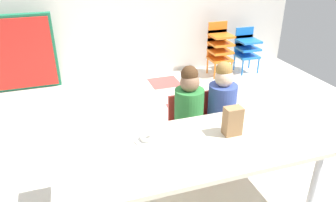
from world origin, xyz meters
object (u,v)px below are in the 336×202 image
folded_activity_table (20,55)px  paper_bag_brown (233,121)px  paper_plate_near_edge (147,140)px  seated_child_near_camera (189,105)px  kid_chair_blue_stack (246,47)px  craft_table (190,151)px  donut_powdered_on_plate (147,138)px  kid_chair_orange_stack (219,46)px  seated_child_middle_seat (222,100)px

folded_activity_table → paper_bag_brown: size_ratio=4.94×
paper_bag_brown → paper_plate_near_edge: (-0.62, 0.11, -0.11)m
seated_child_near_camera → kid_chair_blue_stack: bearing=47.4°
craft_table → folded_activity_table: size_ratio=1.72×
folded_activity_table → donut_powdered_on_plate: bearing=-68.1°
kid_chair_orange_stack → folded_activity_table: bearing=175.5°
kid_chair_orange_stack → folded_activity_table: (-2.79, 0.22, 0.08)m
seated_child_middle_seat → kid_chair_blue_stack: seated_child_middle_seat is taller
folded_activity_table → paper_plate_near_edge: size_ratio=6.04×
craft_table → paper_plate_near_edge: size_ratio=10.39×
folded_activity_table → paper_bag_brown: 3.14m
paper_bag_brown → donut_powdered_on_plate: bearing=169.7°
craft_table → seated_child_middle_seat: bearing=47.7°
seated_child_near_camera → donut_powdered_on_plate: bearing=-138.3°
kid_chair_blue_stack → paper_bag_brown: 2.94m
seated_child_middle_seat → folded_activity_table: bearing=131.5°
paper_bag_brown → paper_plate_near_edge: paper_bag_brown is taller
paper_bag_brown → seated_child_near_camera: bearing=101.8°
craft_table → seated_child_near_camera: (0.23, 0.62, 0.03)m
seated_child_middle_seat → donut_powdered_on_plate: (-0.83, -0.45, 0.04)m
seated_child_middle_seat → paper_plate_near_edge: size_ratio=5.10×
kid_chair_orange_stack → donut_powdered_on_plate: size_ratio=7.44×
seated_child_middle_seat → paper_bag_brown: size_ratio=4.17×
seated_child_middle_seat → paper_bag_brown: bearing=-110.4°
seated_child_near_camera → kid_chair_blue_stack: size_ratio=1.35×
folded_activity_table → paper_plate_near_edge: 2.75m
kid_chair_blue_stack → folded_activity_table: folded_activity_table is taller
seated_child_middle_seat → kid_chair_orange_stack: (0.93, 1.88, -0.10)m
craft_table → seated_child_near_camera: bearing=69.2°
seated_child_middle_seat → paper_plate_near_edge: (-0.83, -0.45, 0.02)m
donut_powdered_on_plate → craft_table: bearing=-31.5°
kid_chair_orange_stack → paper_plate_near_edge: bearing=-127.1°
craft_table → kid_chair_orange_stack: (1.49, 2.50, -0.07)m
kid_chair_blue_stack → folded_activity_table: size_ratio=0.63×
donut_powdered_on_plate → kid_chair_orange_stack: bearing=52.9°
paper_plate_near_edge → craft_table: bearing=-31.5°
paper_bag_brown → paper_plate_near_edge: 0.64m
paper_bag_brown → kid_chair_orange_stack: bearing=65.0°
seated_child_near_camera → donut_powdered_on_plate: 0.68m
craft_table → donut_powdered_on_plate: bearing=148.5°
kid_chair_orange_stack → paper_bag_brown: kid_chair_orange_stack is taller
donut_powdered_on_plate → paper_bag_brown: bearing=-10.3°
seated_child_near_camera → paper_plate_near_edge: seated_child_near_camera is taller
paper_bag_brown → craft_table: bearing=-171.4°
craft_table → kid_chair_orange_stack: 2.91m
donut_powdered_on_plate → folded_activity_table: bearing=111.9°
kid_chair_orange_stack → kid_chair_blue_stack: 0.48m
seated_child_near_camera → paper_plate_near_edge: bearing=-138.3°
craft_table → seated_child_near_camera: 0.66m
paper_bag_brown → folded_activity_table: bearing=121.7°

